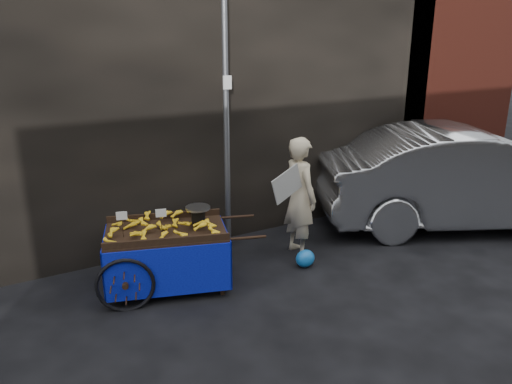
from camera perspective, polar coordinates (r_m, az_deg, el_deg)
ground at (r=6.32m, az=-0.22°, el=-10.95°), size 80.00×80.00×0.00m
building_wall at (r=8.07m, az=-7.13°, el=13.86°), size 13.50×2.00×5.00m
street_pole at (r=6.91m, az=-3.43°, el=9.17°), size 0.12×0.10×4.00m
banana_cart at (r=6.19m, az=-10.67°, el=-5.05°), size 2.17×1.45×1.09m
vendor at (r=6.98m, az=5.04°, el=-0.53°), size 0.85×0.62×1.70m
plastic_bag at (r=6.83m, az=5.65°, el=-7.57°), size 0.27×0.22×0.24m
parked_car at (r=8.77m, az=23.18°, el=1.57°), size 5.12×3.64×1.60m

